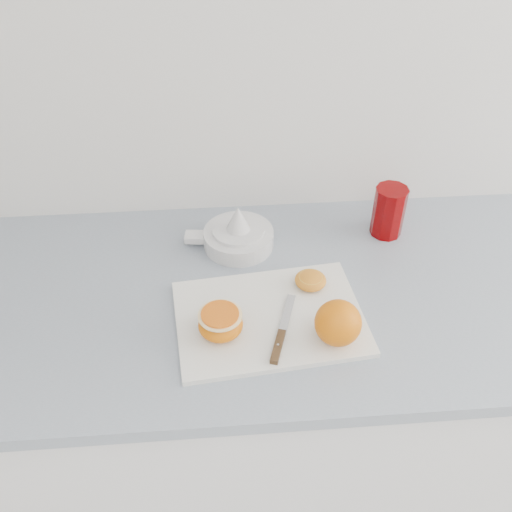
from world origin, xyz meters
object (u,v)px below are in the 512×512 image
object	(u,v)px
counter	(319,409)
half_orange	(220,323)
red_tumbler	(388,213)
cutting_board	(270,318)
citrus_juicer	(238,235)

from	to	relation	value
counter	half_orange	size ratio (longest dim) A/B	29.90
red_tumbler	cutting_board	bearing A→B (deg)	-139.09
counter	citrus_juicer	size ratio (longest dim) A/B	12.58
citrus_juicer	red_tumbler	distance (m)	0.35
half_orange	red_tumbler	xyz separation A→B (m)	(0.39, 0.29, 0.02)
counter	red_tumbler	distance (m)	0.55
cutting_board	red_tumbler	world-z (taller)	red_tumbler
citrus_juicer	red_tumbler	world-z (taller)	red_tumbler
cutting_board	red_tumbler	bearing A→B (deg)	40.91
citrus_juicer	red_tumbler	size ratio (longest dim) A/B	1.66
red_tumbler	half_orange	bearing A→B (deg)	-143.23
cutting_board	counter	bearing A→B (deg)	31.23
half_orange	red_tumbler	size ratio (longest dim) A/B	0.70
counter	citrus_juicer	distance (m)	0.53
cutting_board	half_orange	size ratio (longest dim) A/B	4.29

